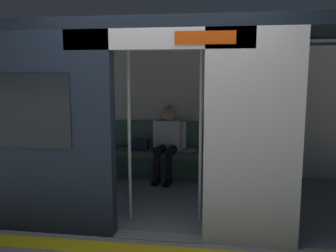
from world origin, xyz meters
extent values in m
plane|color=gray|center=(0.00, 0.00, 0.00)|extent=(60.00, 60.00, 0.00)
cube|color=yellow|center=(0.00, 0.30, 0.00)|extent=(8.00, 0.24, 0.01)
cube|color=silver|center=(-0.92, 0.02, 1.06)|extent=(0.92, 0.12, 2.11)
cube|color=black|center=(-0.92, 0.03, 1.31)|extent=(0.51, 0.02, 0.55)
cube|color=black|center=(1.42, 0.09, 1.31)|extent=(1.10, 0.02, 0.76)
cube|color=silver|center=(0.00, 0.00, 2.01)|extent=(1.84, 0.16, 0.20)
cube|color=#BF3F0C|center=(-0.46, 0.09, 2.01)|extent=(0.56, 0.02, 0.12)
cube|color=black|center=(0.00, -1.23, 2.17)|extent=(6.40, 2.63, 0.12)
cube|color=slate|center=(0.00, -1.23, 0.00)|extent=(6.08, 2.47, 0.01)
cube|color=silver|center=(0.00, -2.47, 1.06)|extent=(6.08, 0.10, 2.11)
cube|color=#4C7566|center=(0.00, -2.41, 0.67)|extent=(3.52, 0.06, 0.45)
cube|color=white|center=(0.00, -1.23, 2.08)|extent=(4.48, 0.16, 0.03)
cube|color=gray|center=(0.00, 0.00, 0.01)|extent=(0.92, 0.19, 0.01)
cube|color=#4C7566|center=(0.00, -2.19, 0.40)|extent=(2.88, 0.44, 0.09)
cube|color=#39574C|center=(0.00, -1.99, 0.18)|extent=(2.88, 0.04, 0.35)
cube|color=silver|center=(0.19, -2.17, 0.69)|extent=(0.41, 0.27, 0.50)
sphere|color=tan|center=(0.19, -2.17, 1.04)|extent=(0.21, 0.21, 0.21)
sphere|color=#997F59|center=(0.19, -2.18, 1.07)|extent=(0.19, 0.19, 0.19)
cylinder|color=silver|center=(-0.04, -2.10, 0.72)|extent=(0.08, 0.08, 0.44)
cylinder|color=silver|center=(0.42, -2.17, 0.72)|extent=(0.08, 0.08, 0.44)
cylinder|color=black|center=(0.13, -1.95, 0.49)|extent=(0.19, 0.41, 0.14)
cylinder|color=black|center=(0.30, -1.98, 0.49)|extent=(0.19, 0.41, 0.14)
cylinder|color=black|center=(0.15, -1.76, 0.24)|extent=(0.10, 0.10, 0.40)
cylinder|color=black|center=(0.33, -1.78, 0.24)|extent=(0.10, 0.10, 0.40)
cube|color=black|center=(0.16, -1.71, 0.03)|extent=(0.13, 0.23, 0.06)
cube|color=black|center=(0.34, -1.73, 0.03)|extent=(0.13, 0.23, 0.06)
cube|color=#262D4C|center=(0.68, -2.17, 0.53)|extent=(0.26, 0.14, 0.17)
cube|color=#1A2035|center=(0.68, -2.10, 0.52)|extent=(0.02, 0.01, 0.14)
cube|color=silver|center=(-0.13, -2.16, 0.46)|extent=(0.24, 0.26, 0.03)
cylinder|color=silver|center=(0.40, -0.41, 1.05)|extent=(0.04, 0.04, 2.09)
cylinder|color=silver|center=(-0.40, -0.49, 1.05)|extent=(0.04, 0.04, 2.09)
camera|label=1|loc=(-0.61, 3.42, 1.69)|focal=37.92mm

